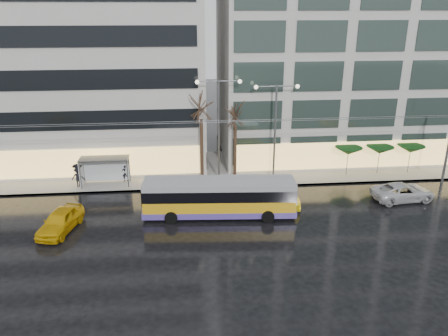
{
  "coord_description": "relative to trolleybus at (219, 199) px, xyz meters",
  "views": [
    {
      "loc": [
        -1.01,
        -25.93,
        14.96
      ],
      "look_at": [
        1.91,
        5.0,
        3.41
      ],
      "focal_mm": 35.0,
      "sensor_mm": 36.0,
      "label": 1
    }
  ],
  "objects": [
    {
      "name": "pedestrian_c",
      "position": [
        -11.77,
        6.54,
        -0.15
      ],
      "size": [
        1.2,
        0.89,
        2.11
      ],
      "color": "black",
      "rests_on": "sidewalk"
    },
    {
      "name": "tree_b",
      "position": [
        2.05,
        7.41,
        4.98
      ],
      "size": [
        3.2,
        3.2,
        7.7
      ],
      "color": "black",
      "rests_on": "sidewalk"
    },
    {
      "name": "bus_shelter",
      "position": [
        -9.83,
        6.9,
        0.54
      ],
      "size": [
        4.2,
        1.6,
        2.51
      ],
      "color": "#595B60",
      "rests_on": "sidewalk"
    },
    {
      "name": "parasol_a",
      "position": [
        12.55,
        7.21,
        1.03
      ],
      "size": [
        2.5,
        2.5,
        2.65
      ],
      "color": "#595B60",
      "rests_on": "sidewalk"
    },
    {
      "name": "parasol_c",
      "position": [
        18.55,
        7.21,
        1.03
      ],
      "size": [
        2.5,
        2.5,
        2.65
      ],
      "color": "#595B60",
      "rests_on": "sidewalk"
    },
    {
      "name": "building_right",
      "position": [
        17.55,
        15.21,
        11.23
      ],
      "size": [
        32.0,
        14.0,
        25.0
      ],
      "primitive_type": "cube",
      "color": "#AAA7A3",
      "rests_on": "sidewalk"
    },
    {
      "name": "parasol_b",
      "position": [
        15.55,
        7.21,
        1.03
      ],
      "size": [
        2.5,
        2.5,
        2.65
      ],
      "color": "#595B60",
      "rests_on": "sidewalk"
    },
    {
      "name": "sidewalk",
      "position": [
        0.55,
        10.21,
        -1.34
      ],
      "size": [
        80.0,
        10.0,
        0.15
      ],
      "primitive_type": "cube",
      "color": "gray",
      "rests_on": "ground"
    },
    {
      "name": "street_lamp_far",
      "position": [
        5.55,
        7.01,
        4.3
      ],
      "size": [
        3.96,
        0.36,
        8.53
      ],
      "color": "#595B60",
      "rests_on": "sidewalk"
    },
    {
      "name": "catenary",
      "position": [
        -0.45,
        4.15,
        2.83
      ],
      "size": [
        42.24,
        5.12,
        7.0
      ],
      "color": "#595B60",
      "rests_on": "ground"
    },
    {
      "name": "building_left",
      "position": [
        -17.45,
        15.21,
        9.73
      ],
      "size": [
        34.0,
        14.0,
        22.0
      ],
      "primitive_type": "cube",
      "color": "#AAA7A3",
      "rests_on": "sidewalk"
    },
    {
      "name": "tree_a",
      "position": [
        -0.95,
        7.21,
        5.67
      ],
      "size": [
        3.2,
        3.2,
        8.4
      ],
      "color": "black",
      "rests_on": "sidewalk"
    },
    {
      "name": "pedestrian_b",
      "position": [
        -7.88,
        8.25,
        -0.37
      ],
      "size": [
        1.11,
        1.1,
        1.8
      ],
      "color": "black",
      "rests_on": "sidewalk"
    },
    {
      "name": "trolleybus",
      "position": [
        0.0,
        0.0,
        0.0
      ],
      "size": [
        11.44,
        4.76,
        5.24
      ],
      "color": "gold",
      "rests_on": "ground"
    },
    {
      "name": "kerb",
      "position": [
        0.55,
        5.26,
        -1.34
      ],
      "size": [
        80.0,
        0.1,
        0.15
      ],
      "primitive_type": "cube",
      "color": "slate",
      "rests_on": "ground"
    },
    {
      "name": "pedestrian_a",
      "position": [
        -7.86,
        7.47,
        0.21
      ],
      "size": [
        1.25,
        1.26,
        2.19
      ],
      "color": "black",
      "rests_on": "sidewalk"
    },
    {
      "name": "ground",
      "position": [
        -1.45,
        -3.79,
        -1.42
      ],
      "size": [
        140.0,
        140.0,
        0.0
      ],
      "primitive_type": "plane",
      "color": "black",
      "rests_on": "ground"
    },
    {
      "name": "taxi_a",
      "position": [
        -11.35,
        -1.29,
        -0.64
      ],
      "size": [
        2.89,
        4.89,
        1.56
      ],
      "primitive_type": "imported",
      "rotation": [
        0.0,
        0.0,
        -0.24
      ],
      "color": "#D3A10B",
      "rests_on": "ground"
    },
    {
      "name": "taxi_b",
      "position": [
        4.36,
        0.82,
        -0.74
      ],
      "size": [
        4.32,
        2.22,
        1.36
      ],
      "primitive_type": "imported",
      "rotation": [
        0.0,
        0.0,
        1.37
      ],
      "color": "#DCB80B",
      "rests_on": "ground"
    },
    {
      "name": "sedan_silver",
      "position": [
        15.21,
        1.49,
        -0.71
      ],
      "size": [
        5.31,
        2.83,
        1.42
      ],
      "primitive_type": "imported",
      "rotation": [
        0.0,
        0.0,
        1.66
      ],
      "color": "silver",
      "rests_on": "ground"
    },
    {
      "name": "street_lamp_near",
      "position": [
        0.55,
        7.01,
        4.57
      ],
      "size": [
        3.96,
        0.36,
        9.03
      ],
      "color": "#595B60",
      "rests_on": "sidewalk"
    }
  ]
}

